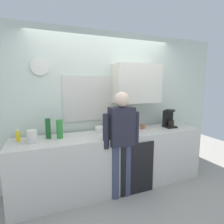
# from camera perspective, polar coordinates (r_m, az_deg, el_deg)

# --- Properties ---
(ground_plane) EXTENTS (8.00, 8.00, 0.00)m
(ground_plane) POSITION_cam_1_polar(r_m,az_deg,el_deg) (3.06, 2.84, -25.08)
(ground_plane) COLOR #9E998E
(kitchen_counter) EXTENTS (3.10, 0.64, 0.92)m
(kitchen_counter) POSITION_cam_1_polar(r_m,az_deg,el_deg) (3.08, 0.50, -15.08)
(kitchen_counter) COLOR beige
(kitchen_counter) RESTS_ON ground_plane
(dishwasher_panel) EXTENTS (0.56, 0.02, 0.82)m
(dishwasher_panel) POSITION_cam_1_polar(r_m,az_deg,el_deg) (2.93, 8.11, -17.43)
(dishwasher_panel) COLOR black
(dishwasher_panel) RESTS_ON ground_plane
(back_wall_assembly) EXTENTS (4.70, 0.42, 2.60)m
(back_wall_assembly) POSITION_cam_1_polar(r_m,az_deg,el_deg) (3.23, -1.18, 2.66)
(back_wall_assembly) COLOR silver
(back_wall_assembly) RESTS_ON ground_plane
(coffee_maker) EXTENTS (0.20, 0.20, 0.33)m
(coffee_maker) POSITION_cam_1_polar(r_m,az_deg,el_deg) (3.48, 17.64, -2.22)
(coffee_maker) COLOR black
(coffee_maker) RESTS_ON kitchen_counter
(bottle_clear_soda) EXTENTS (0.09, 0.09, 0.28)m
(bottle_clear_soda) POSITION_cam_1_polar(r_m,az_deg,el_deg) (2.75, -16.33, -5.17)
(bottle_clear_soda) COLOR #2D8C33
(bottle_clear_soda) RESTS_ON kitchen_counter
(bottle_amber_beer) EXTENTS (0.06, 0.06, 0.23)m
(bottle_amber_beer) POSITION_cam_1_polar(r_m,az_deg,el_deg) (3.18, 5.59, -3.44)
(bottle_amber_beer) COLOR brown
(bottle_amber_beer) RESTS_ON kitchen_counter
(bottle_green_wine) EXTENTS (0.07, 0.07, 0.30)m
(bottle_green_wine) POSITION_cam_1_polar(r_m,az_deg,el_deg) (2.79, -19.65, -4.94)
(bottle_green_wine) COLOR #195923
(bottle_green_wine) RESTS_ON kitchen_counter
(cup_blue_mug) EXTENTS (0.08, 0.08, 0.10)m
(cup_blue_mug) POSITION_cam_1_polar(r_m,az_deg,el_deg) (3.74, 17.12, -2.96)
(cup_blue_mug) COLOR #3351B2
(cup_blue_mug) RESTS_ON kitchen_counter
(cup_terracotta_mug) EXTENTS (0.08, 0.08, 0.09)m
(cup_terracotta_mug) POSITION_cam_1_polar(r_m,az_deg,el_deg) (3.25, 9.78, -4.51)
(cup_terracotta_mug) COLOR #B26647
(cup_terracotta_mug) RESTS_ON kitchen_counter
(cup_white_mug) EXTENTS (0.08, 0.08, 0.10)m
(cup_white_mug) POSITION_cam_1_polar(r_m,az_deg,el_deg) (2.73, -1.61, -6.95)
(cup_white_mug) COLOR white
(cup_white_mug) RESTS_ON kitchen_counter
(mixing_bowl) EXTENTS (0.22, 0.22, 0.08)m
(mixing_bowl) POSITION_cam_1_polar(r_m,az_deg,el_deg) (3.05, -3.37, -5.41)
(mixing_bowl) COLOR white
(mixing_bowl) RESTS_ON kitchen_counter
(potted_plant) EXTENTS (0.15, 0.15, 0.23)m
(potted_plant) POSITION_cam_1_polar(r_m,az_deg,el_deg) (3.12, 2.24, -3.32)
(potted_plant) COLOR #9E5638
(potted_plant) RESTS_ON kitchen_counter
(dish_soap) EXTENTS (0.06, 0.06, 0.18)m
(dish_soap) POSITION_cam_1_polar(r_m,az_deg,el_deg) (2.83, -27.68, -6.77)
(dish_soap) COLOR yellow
(dish_soap) RESTS_ON kitchen_counter
(storage_canister) EXTENTS (0.14, 0.14, 0.17)m
(storage_canister) POSITION_cam_1_polar(r_m,az_deg,el_deg) (2.70, -24.11, -7.09)
(storage_canister) COLOR silver
(storage_canister) RESTS_ON kitchen_counter
(person_at_sink) EXTENTS (0.57, 0.22, 1.60)m
(person_at_sink) POSITION_cam_1_polar(r_m,az_deg,el_deg) (2.65, 3.00, -7.79)
(person_at_sink) COLOR #3F4766
(person_at_sink) RESTS_ON ground_plane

